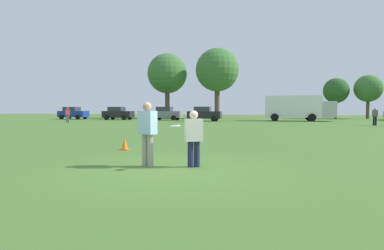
% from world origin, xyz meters
% --- Properties ---
extents(ground_plane, '(155.24, 155.24, 0.00)m').
position_xyz_m(ground_plane, '(0.00, 0.00, 0.00)').
color(ground_plane, '#47702D').
extents(player_thrower, '(0.55, 0.43, 1.76)m').
position_xyz_m(player_thrower, '(-0.66, 0.30, 1.00)').
color(player_thrower, gray).
rests_on(player_thrower, ground).
extents(player_defender, '(0.53, 0.45, 1.54)m').
position_xyz_m(player_defender, '(0.59, 0.55, 0.86)').
color(player_defender, '#1E234C').
rests_on(player_defender, ground).
extents(frisbee, '(0.27, 0.27, 0.07)m').
position_xyz_m(frisbee, '(0.22, 0.05, 1.14)').
color(frisbee, white).
extents(traffic_cone, '(0.32, 0.32, 0.48)m').
position_xyz_m(traffic_cone, '(-2.96, 3.49, 0.23)').
color(traffic_cone, '#D8590C').
rests_on(traffic_cone, ground).
extents(parked_car_near_left, '(4.29, 2.38, 1.82)m').
position_xyz_m(parked_car_near_left, '(-26.94, 34.30, 0.92)').
color(parked_car_near_left, navy).
rests_on(parked_car_near_left, ground).
extents(parked_car_mid_left, '(4.29, 2.38, 1.82)m').
position_xyz_m(parked_car_mid_left, '(-19.55, 34.14, 0.92)').
color(parked_car_mid_left, black).
rests_on(parked_car_mid_left, ground).
extents(parked_car_center, '(4.29, 2.38, 1.82)m').
position_xyz_m(parked_car_center, '(-12.53, 34.58, 0.92)').
color(parked_car_center, slate).
rests_on(parked_car_center, ground).
extents(parked_car_mid_right, '(4.29, 2.38, 1.82)m').
position_xyz_m(parked_car_mid_right, '(-6.71, 32.67, 0.92)').
color(parked_car_mid_right, black).
rests_on(parked_car_mid_right, ground).
extents(box_truck, '(8.61, 3.29, 3.18)m').
position_xyz_m(box_truck, '(4.67, 35.92, 1.75)').
color(box_truck, white).
rests_on(box_truck, ground).
extents(bystander_sideline_watcher, '(0.53, 0.51, 1.70)m').
position_xyz_m(bystander_sideline_watcher, '(-20.47, 24.14, 0.96)').
color(bystander_sideline_watcher, '#4C4C51').
rests_on(bystander_sideline_watcher, ground).
extents(bystander_far_jogger, '(0.48, 0.29, 1.68)m').
position_xyz_m(bystander_far_jogger, '(11.22, 26.42, 0.95)').
color(bystander_far_jogger, black).
rests_on(bystander_far_jogger, ground).
extents(tree_west_oak, '(6.55, 6.55, 10.64)m').
position_xyz_m(tree_west_oak, '(-15.65, 43.91, 7.32)').
color(tree_west_oak, brown).
rests_on(tree_west_oak, ground).
extents(tree_west_maple, '(6.85, 6.85, 11.13)m').
position_xyz_m(tree_west_maple, '(-7.26, 43.96, 7.66)').
color(tree_west_maple, brown).
rests_on(tree_west_maple, ground).
extents(tree_center_elm, '(3.87, 3.87, 6.29)m').
position_xyz_m(tree_center_elm, '(10.77, 47.45, 4.33)').
color(tree_center_elm, brown).
rests_on(tree_center_elm, ground).
extents(tree_east_birch, '(4.14, 4.14, 6.73)m').
position_xyz_m(tree_east_birch, '(15.42, 48.08, 4.63)').
color(tree_east_birch, brown).
rests_on(tree_east_birch, ground).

